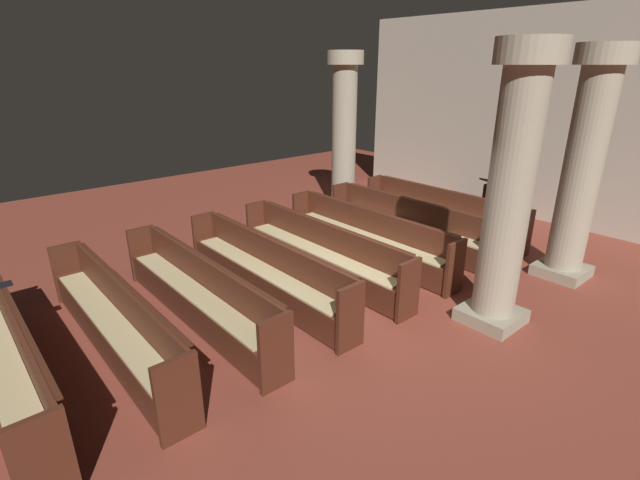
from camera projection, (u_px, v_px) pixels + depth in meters
name	position (u px, v px, depth m)	size (l,w,h in m)	color
ground_plane	(346.00, 299.00, 7.01)	(19.20, 19.20, 0.00)	brown
back_wall	(550.00, 119.00, 9.94)	(10.00, 0.16, 4.50)	beige
pew_row_0	(440.00, 210.00, 9.67)	(3.77, 0.46, 0.89)	#562819
pew_row_1	(406.00, 222.00, 8.98)	(3.77, 0.46, 0.89)	#562819
pew_row_2	(367.00, 235.00, 8.30)	(3.77, 0.47, 0.89)	#562819
pew_row_3	(321.00, 250.00, 7.62)	(3.77, 0.46, 0.89)	#562819
pew_row_4	(265.00, 268.00, 6.93)	(3.77, 0.46, 0.89)	#562819
pew_row_5	(197.00, 290.00, 6.25)	(3.77, 0.47, 0.89)	#562819
pew_row_6	(113.00, 318.00, 5.56)	(3.77, 0.46, 0.89)	#562819
pew_row_7	(5.00, 354.00, 4.88)	(3.77, 0.47, 0.89)	#562819
pillar_aisle_side	(583.00, 165.00, 7.13)	(0.82, 0.82, 3.64)	#9F967E
pillar_far_side	(344.00, 131.00, 10.79)	(0.82, 0.82, 3.64)	#9F967E
pillar_aisle_rear	(510.00, 189.00, 5.74)	(0.81, 0.81, 3.64)	#9F967E
lectern	(490.00, 207.00, 9.97)	(0.48, 0.45, 1.08)	#411E13
hymn_book	(2.00, 285.00, 5.45)	(0.14, 0.20, 0.02)	black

